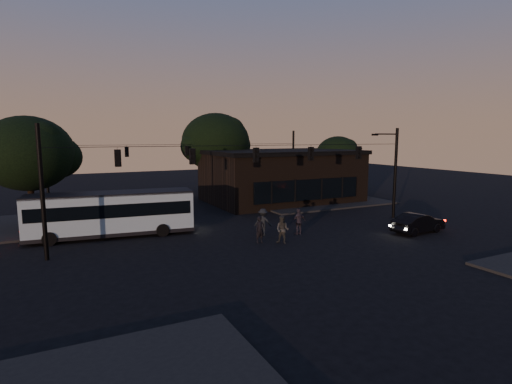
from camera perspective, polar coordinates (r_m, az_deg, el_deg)
name	(u,v)px	position (r m, az deg, el deg)	size (l,w,h in m)	color
ground	(285,249)	(24.70, 4.22, -8.05)	(120.00, 120.00, 0.00)	black
sidewalk_far_right	(315,201)	(42.58, 8.40, -1.26)	(14.00, 10.00, 0.15)	black
sidewalk_far_left	(34,225)	(35.04, -29.11, -4.15)	(14.00, 10.00, 0.15)	black
building	(281,176)	(42.28, 3.60, 2.35)	(15.40, 10.41, 5.40)	black
tree_behind	(216,142)	(45.37, -5.77, 7.10)	(7.60, 7.60, 9.43)	black
tree_right	(338,155)	(48.90, 11.58, 5.21)	(5.20, 5.20, 6.86)	black
tree_left	(28,154)	(33.41, -29.81, 4.78)	(6.40, 6.40, 8.30)	black
signal_rig_near	(256,171)	(27.36, 0.00, 3.00)	(26.24, 0.30, 7.50)	black
signal_rig_far	(187,162)	(42.25, -9.84, 4.28)	(26.24, 0.30, 7.50)	black
bus	(112,212)	(28.92, -19.90, -2.68)	(11.04, 3.73, 3.05)	#99B7C2
car	(418,223)	(30.67, 22.16, -4.13)	(1.49, 4.27, 1.41)	black
pedestrian_a	(260,230)	(25.75, 0.57, -5.39)	(0.63, 0.41, 1.73)	black
pedestrian_b	(282,230)	(25.62, 3.80, -5.40)	(0.87, 0.68, 1.79)	#33342F
pedestrian_c	(299,222)	(28.06, 6.13, -4.21)	(1.07, 0.45, 1.83)	#302A33
pedestrian_d	(263,222)	(27.68, 1.01, -4.30)	(1.20, 0.69, 1.86)	black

